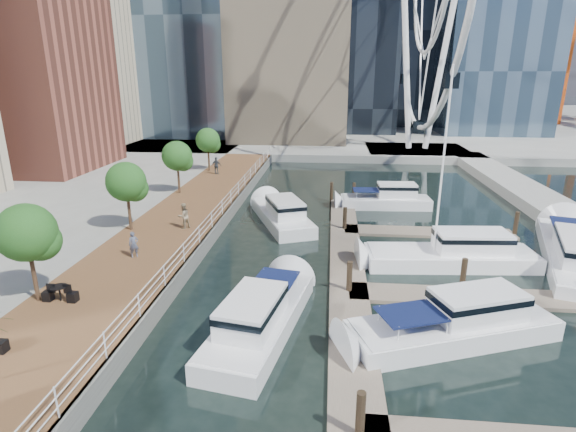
{
  "coord_description": "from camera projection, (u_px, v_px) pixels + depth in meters",
  "views": [
    {
      "loc": [
        1.88,
        -13.43,
        10.88
      ],
      "look_at": [
        -0.55,
        11.69,
        3.0
      ],
      "focal_mm": 28.0,
      "sensor_mm": 36.0,
      "label": 1
    }
  ],
  "objects": [
    {
      "name": "breakwater",
      "position": [
        575.0,
        223.0,
        33.18
      ],
      "size": [
        4.0,
        60.0,
        1.0
      ],
      "primitive_type": "cube",
      "color": "gray",
      "rests_on": "ground"
    },
    {
      "name": "yacht_foreground",
      "position": [
        451.0,
        339.0,
        19.4
      ],
      "size": [
        10.28,
        5.97,
        2.15
      ],
      "primitive_type": null,
      "rotation": [
        0.0,
        0.0,
        1.93
      ],
      "color": "silver",
      "rests_on": "ground"
    },
    {
      "name": "floating_docks",
      "position": [
        438.0,
        273.0,
        24.78
      ],
      "size": [
        16.0,
        34.0,
        2.6
      ],
      "color": "#6D6051",
      "rests_on": "ground"
    },
    {
      "name": "boardwalk",
      "position": [
        172.0,
        233.0,
        31.11
      ],
      "size": [
        6.0,
        60.0,
        1.0
      ],
      "primitive_type": "cube",
      "color": "brown",
      "rests_on": "ground"
    },
    {
      "name": "land_far",
      "position": [
        325.0,
        119.0,
        112.93
      ],
      "size": [
        200.0,
        114.0,
        1.0
      ],
      "primitive_type": "cube",
      "color": "gray",
      "rests_on": "ground"
    },
    {
      "name": "pier",
      "position": [
        416.0,
        152.0,
        64.14
      ],
      "size": [
        14.0,
        12.0,
        1.0
      ],
      "primitive_type": "cube",
      "color": "gray",
      "rests_on": "ground"
    },
    {
      "name": "pedestrian_far",
      "position": [
        216.0,
        166.0,
        47.1
      ],
      "size": [
        1.1,
        0.58,
        1.79
      ],
      "primitive_type": "imported",
      "rotation": [
        0.0,
        0.0,
        3.0
      ],
      "color": "#333940",
      "rests_on": "boardwalk"
    },
    {
      "name": "pedestrian_near",
      "position": [
        134.0,
        245.0,
        25.45
      ],
      "size": [
        0.65,
        0.6,
        1.5
      ],
      "primitive_type": "imported",
      "rotation": [
        0.0,
        0.0,
        0.57
      ],
      "color": "#4F5469",
      "rests_on": "boardwalk"
    },
    {
      "name": "pedestrian_mid",
      "position": [
        184.0,
        216.0,
        30.23
      ],
      "size": [
        1.04,
        1.08,
        1.76
      ],
      "primitive_type": "imported",
      "rotation": [
        0.0,
        0.0,
        -2.21
      ],
      "color": "gray",
      "rests_on": "boardwalk"
    },
    {
      "name": "street_trees",
      "position": [
        126.0,
        182.0,
        29.25
      ],
      "size": [
        2.6,
        42.6,
        4.6
      ],
      "color": "#3F2B1C",
      "rests_on": "ground"
    },
    {
      "name": "moored_yachts",
      "position": [
        442.0,
        271.0,
        26.23
      ],
      "size": [
        25.83,
        37.92,
        11.5
      ],
      "color": "white",
      "rests_on": "ground"
    },
    {
      "name": "ground",
      "position": [
        272.0,
        392.0,
        16.18
      ],
      "size": [
        520.0,
        520.0,
        0.0
      ],
      "primitive_type": "plane",
      "color": "black",
      "rests_on": "ground"
    },
    {
      "name": "railing",
      "position": [
        212.0,
        220.0,
        30.53
      ],
      "size": [
        0.1,
        60.0,
        1.05
      ],
      "primitive_type": null,
      "color": "white",
      "rests_on": "boardwalk"
    },
    {
      "name": "seawall",
      "position": [
        214.0,
        234.0,
        30.83
      ],
      "size": [
        0.25,
        60.0,
        1.0
      ],
      "primitive_type": "cube",
      "color": "#595954",
      "rests_on": "ground"
    }
  ]
}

